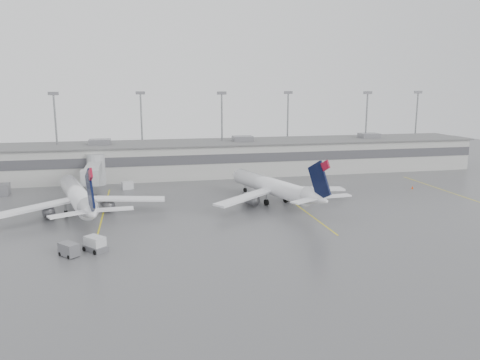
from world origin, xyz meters
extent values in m
plane|color=#505153|center=(0.00, 0.00, 0.00)|extent=(260.00, 260.00, 0.00)
cube|color=#AFAFAA|center=(0.00, 58.00, 4.00)|extent=(150.00, 16.00, 8.00)
cube|color=#47474C|center=(0.00, 49.95, 5.00)|extent=(150.00, 0.15, 2.20)
cube|color=#606060|center=(0.00, 58.00, 8.05)|extent=(152.00, 17.00, 0.30)
cube|color=slate|center=(50.00, 58.00, 8.80)|extent=(5.00, 4.00, 1.30)
cylinder|color=gray|center=(-30.00, 60.00, 10.00)|extent=(0.44, 0.44, 20.00)
cube|color=slate|center=(-30.00, 60.00, 20.20)|extent=(2.40, 0.50, 0.80)
cylinder|color=gray|center=(-10.00, 67.50, 10.00)|extent=(0.44, 0.44, 20.00)
cube|color=slate|center=(-10.00, 67.50, 20.20)|extent=(2.40, 0.50, 0.80)
cylinder|color=gray|center=(10.00, 60.00, 10.00)|extent=(0.44, 0.44, 20.00)
cube|color=slate|center=(10.00, 60.00, 20.20)|extent=(2.40, 0.50, 0.80)
cylinder|color=gray|center=(30.00, 67.50, 10.00)|extent=(0.44, 0.44, 20.00)
cube|color=slate|center=(30.00, 67.50, 20.20)|extent=(2.40, 0.50, 0.80)
cylinder|color=gray|center=(50.00, 60.00, 10.00)|extent=(0.44, 0.44, 20.00)
cube|color=slate|center=(50.00, 60.00, 20.20)|extent=(2.40, 0.50, 0.80)
cylinder|color=gray|center=(70.00, 67.50, 10.00)|extent=(0.44, 0.44, 20.00)
cube|color=slate|center=(70.00, 67.50, 20.20)|extent=(2.40, 0.50, 0.80)
cylinder|color=#9A9D9F|center=(-20.50, 50.00, 3.50)|extent=(4.00, 4.00, 7.00)
cube|color=#9A9D9F|center=(-20.50, 43.50, 4.30)|extent=(2.80, 13.00, 2.60)
cube|color=#9A9D9F|center=(-20.50, 36.00, 4.30)|extent=(3.40, 2.40, 3.00)
cylinder|color=gray|center=(-20.50, 36.00, 1.40)|extent=(0.70, 0.70, 2.80)
cube|color=black|center=(-20.50, 36.00, 0.35)|extent=(2.20, 1.20, 0.70)
cube|color=yellow|center=(-17.50, 24.00, 0.01)|extent=(0.25, 40.00, 0.01)
cube|color=yellow|center=(17.50, 24.00, 0.01)|extent=(0.25, 40.00, 0.01)
cube|color=yellow|center=(52.50, 24.00, 0.01)|extent=(0.25, 40.00, 0.01)
cylinder|color=white|center=(-21.83, 25.82, 3.22)|extent=(9.03, 23.69, 3.22)
cone|color=white|center=(-25.16, 38.72, 3.22)|extent=(3.87, 3.72, 3.22)
cone|color=white|center=(-18.25, 11.99, 3.65)|extent=(4.46, 6.01, 3.22)
cube|color=white|center=(-28.36, 21.03, 2.36)|extent=(13.28, 9.86, 0.38)
cube|color=white|center=(-13.79, 24.79, 2.36)|extent=(14.11, 3.65, 0.38)
cube|color=black|center=(-18.12, 11.47, 6.77)|extent=(1.82, 5.94, 7.03)
cube|color=maroon|center=(-17.77, 10.12, 9.56)|extent=(0.86, 2.19, 2.04)
cylinder|color=black|center=(-24.24, 35.19, 0.48)|extent=(0.61, 1.03, 0.97)
cylinder|color=black|center=(-23.47, 23.18, 0.59)|extent=(0.76, 1.27, 1.18)
cylinder|color=black|center=(-19.10, 24.31, 0.59)|extent=(0.76, 1.27, 1.18)
cylinder|color=white|center=(13.34, 26.44, 3.14)|extent=(9.99, 22.91, 3.14)
cone|color=white|center=(9.40, 38.82, 3.14)|extent=(3.88, 3.75, 3.14)
cone|color=white|center=(17.57, 13.17, 3.56)|extent=(4.58, 5.94, 3.14)
cube|color=white|center=(7.25, 21.42, 2.30)|extent=(12.65, 10.15, 0.37)
cube|color=white|center=(21.22, 25.87, 2.30)|extent=(13.63, 2.80, 0.37)
cube|color=black|center=(17.73, 12.67, 6.60)|extent=(2.09, 5.71, 6.85)
cube|color=maroon|center=(18.14, 11.37, 9.32)|extent=(0.94, 2.11, 1.99)
cylinder|color=black|center=(10.48, 35.42, 0.47)|extent=(0.64, 1.01, 0.94)
cylinder|color=black|center=(11.88, 23.78, 0.58)|extent=(0.80, 1.24, 1.15)
cylinder|color=black|center=(16.07, 25.11, 0.58)|extent=(0.80, 1.24, 1.15)
cube|color=silver|center=(-17.21, 4.77, 1.02)|extent=(3.06, 3.16, 2.04)
cube|color=slate|center=(-17.21, 4.77, 0.40)|extent=(3.53, 3.65, 0.79)
cylinder|color=black|center=(-18.64, 5.02, 0.32)|extent=(0.60, 0.64, 0.63)
cylinder|color=black|center=(-17.28, 6.21, 0.32)|extent=(0.60, 0.64, 0.63)
cylinder|color=black|center=(-17.15, 3.32, 0.32)|extent=(0.60, 0.64, 0.63)
cylinder|color=black|center=(-15.79, 4.51, 0.32)|extent=(0.60, 0.64, 0.63)
cube|color=slate|center=(-20.41, 3.57, 0.92)|extent=(2.96, 3.07, 1.65)
cylinder|color=black|center=(-21.56, 3.85, 0.27)|extent=(0.52, 0.55, 0.54)
cylinder|color=black|center=(-19.26, 3.28, 0.27)|extent=(0.52, 0.55, 0.54)
cube|color=silver|center=(-13.72, 43.79, 0.82)|extent=(2.65, 2.11, 1.64)
cube|color=silver|center=(13.94, 43.28, 0.85)|extent=(2.86, 2.46, 1.71)
cube|color=slate|center=(-38.38, 43.63, 1.13)|extent=(2.58, 3.80, 2.26)
cone|color=#E84104|center=(-14.18, 34.54, 0.32)|extent=(0.40, 0.40, 0.64)
cone|color=#E84104|center=(21.79, 37.02, 0.35)|extent=(0.44, 0.44, 0.70)
cone|color=#E84104|center=(46.70, 30.98, 0.35)|extent=(0.44, 0.44, 0.71)
camera|label=1|loc=(-10.90, -57.82, 21.67)|focal=35.00mm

